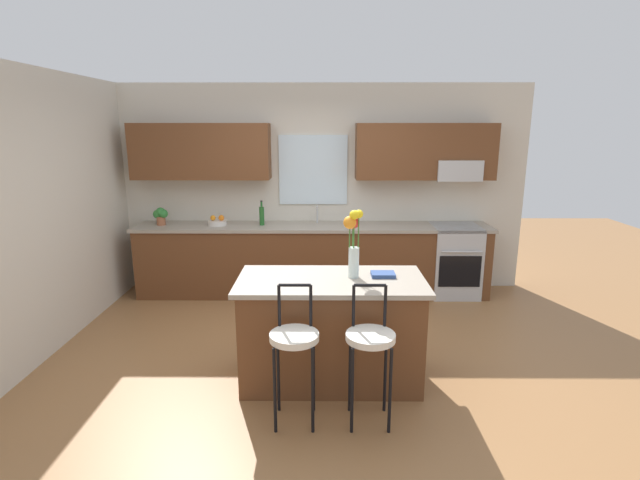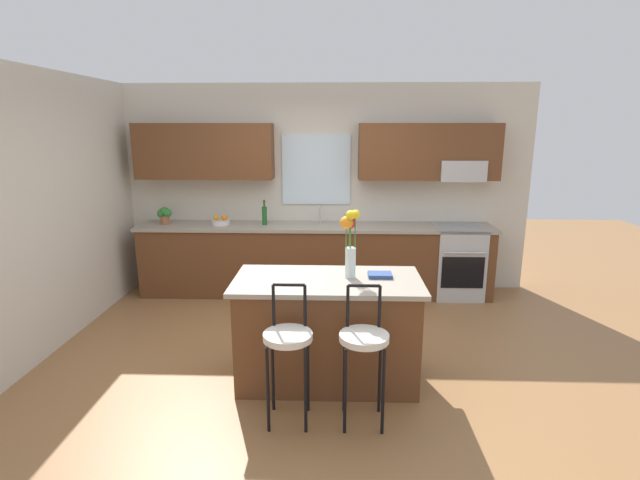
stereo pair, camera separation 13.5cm
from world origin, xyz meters
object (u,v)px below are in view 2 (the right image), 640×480
Objects in this scene: bar_stool_near at (288,342)px; bar_stool_middle at (364,343)px; oven_range at (457,261)px; potted_plant_small at (165,214)px; cookbook at (380,275)px; kitchen_island at (327,330)px; flower_vase at (350,238)px; bottle_olive_oil at (264,215)px; fruit_bowl_oranges at (221,221)px.

bar_stool_middle is (0.55, 0.00, 0.00)m from bar_stool_near.
potted_plant_small reaches higher than oven_range.
cookbook is at bearing -119.54° from oven_range.
bar_stool_near is at bearing -136.34° from cookbook.
cookbook reaches higher than kitchen_island.
flower_vase is 1.81× the size of bottle_olive_oil.
flower_vase is 2.53× the size of potted_plant_small.
bar_stool_near is 0.55m from bar_stool_middle.
cookbook is at bearing -58.70° from bottle_olive_oil.
bottle_olive_oil is at bearing 179.43° from oven_range.
kitchen_island is at bearing -126.86° from oven_range.
bar_stool_near is 4.56× the size of potted_plant_small.
bar_stool_near is 4.34× the size of fruit_bowl_oranges.
bottle_olive_oil is at bearing 115.66° from flower_vase.
potted_plant_small is (-2.60, 2.13, 0.12)m from cookbook.
bar_stool_near is at bearing -67.71° from fruit_bowl_oranges.
cookbook is 2.84m from fruit_bowl_oranges.
kitchen_island is at bearing -170.34° from cookbook.
oven_range is 3.39m from bar_stool_near.
fruit_bowl_oranges is at bearing 126.75° from flower_vase.
kitchen_island is (-1.64, -2.18, 0.00)m from oven_range.
flower_vase is (0.46, 0.66, 0.63)m from bar_stool_near.
kitchen_island is 1.51× the size of bar_stool_near.
fruit_bowl_oranges is at bearing 131.26° from cookbook.
cookbook is (0.44, 0.08, 0.47)m from kitchen_island.
flower_vase reaches higher than potted_plant_small.
bar_stool_middle is 3.75m from potted_plant_small.
oven_range is 3.84m from potted_plant_small.
oven_range is 1.59× the size of flower_vase.
flower_vase is (-0.09, 0.66, 0.63)m from bar_stool_middle.
potted_plant_small is (-1.30, 0.00, 0.00)m from bottle_olive_oil.
bottle_olive_oil reaches higher than fruit_bowl_oranges.
cookbook is 3.37m from potted_plant_small.
bar_stool_near is 1.80× the size of flower_vase.
flower_vase is at bearing -53.25° from fruit_bowl_oranges.
bar_stool_middle is 3.26× the size of bottle_olive_oil.
kitchen_island is at bearing -45.67° from potted_plant_small.
kitchen_island is 6.88× the size of potted_plant_small.
oven_range is 2.88× the size of bottle_olive_oil.
bar_stool_near is 1.00× the size of bar_stool_middle.
potted_plant_small is at bearing 134.33° from kitchen_island.
oven_range is 3.11m from bar_stool_middle.
potted_plant_small is at bearing 123.75° from bar_stool_near.
bar_stool_near is 3.42m from potted_plant_small.
potted_plant_small is (-2.16, 2.21, 0.59)m from kitchen_island.
oven_range is 3.11m from fruit_bowl_oranges.
potted_plant_small is (-0.73, 0.00, 0.09)m from fruit_bowl_oranges.
bar_stool_near and bar_stool_middle have the same top height.
bottle_olive_oil reaches higher than bar_stool_near.
flower_vase reaches higher than oven_range.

